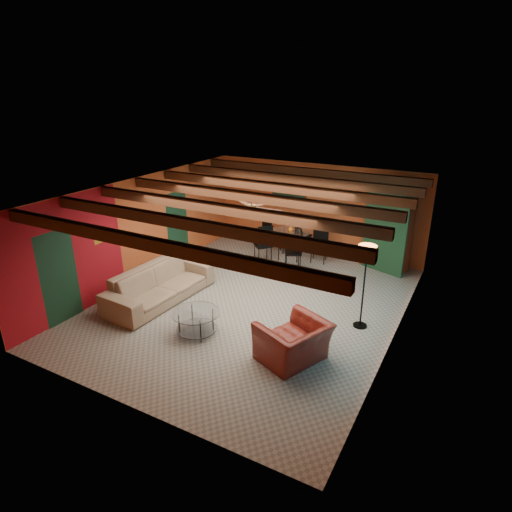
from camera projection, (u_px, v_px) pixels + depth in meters
The scene contains 11 objects.
room at pixel (254, 206), 9.44m from camera, with size 6.52×8.01×2.71m.
sofa at pixel (160, 284), 10.28m from camera, with size 2.82×1.10×0.82m, color #8C725A.
armchair at pixel (293, 342), 8.01m from camera, with size 1.19×1.04×0.78m, color maroon.
coffee_table at pixel (196, 323), 8.92m from camera, with size 1.00×1.00×0.51m, color silver, non-canonical shape.
dining_table at pixel (290, 240), 12.72m from camera, with size 2.23×2.23×1.16m, color silver, non-canonical shape.
armoire at pixel (387, 231), 11.87m from camera, with size 1.23×0.60×2.16m, color brown.
floor_lamp at pixel (364, 287), 8.95m from camera, with size 0.37×0.37×1.85m, color black, non-canonical shape.
ceiling_fan at pixel (252, 207), 9.35m from camera, with size 1.50×1.50×0.44m, color #472614, non-canonical shape.
painting at pixel (289, 196), 13.25m from camera, with size 1.05×0.03×0.65m, color black.
potted_plant at pixel (393, 184), 11.38m from camera, with size 0.43×0.37×0.48m, color #26661E.
vase at pixel (291, 218), 12.48m from camera, with size 0.17×0.17×0.17m, color orange.
Camera 1 is at (4.42, -7.94, 4.82)m, focal length 30.37 mm.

